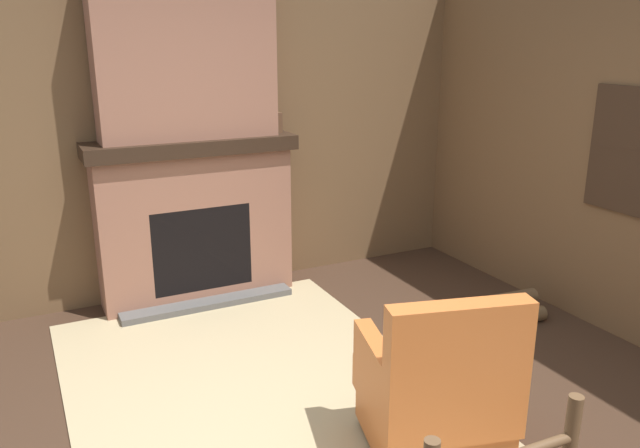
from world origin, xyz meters
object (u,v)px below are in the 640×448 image
at_px(armchair, 436,395).
at_px(oil_lamp_vase, 125,130).
at_px(firewood_stack, 509,308).
at_px(storage_case, 263,123).

distance_m(armchair, oil_lamp_vase, 2.90).
distance_m(firewood_stack, oil_lamp_vase, 3.12).
relative_size(armchair, firewood_stack, 2.01).
distance_m(armchair, firewood_stack, 1.83).
xyz_separation_m(oil_lamp_vase, storage_case, (0.00, 1.07, -0.01)).
height_order(armchair, storage_case, storage_case).
distance_m(oil_lamp_vase, storage_case, 1.07).
xyz_separation_m(armchair, oil_lamp_vase, (-2.53, -0.95, 1.03)).
xyz_separation_m(armchair, storage_case, (-2.53, 0.12, 1.02)).
xyz_separation_m(firewood_stack, storage_case, (-1.47, -1.36, 1.29)).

